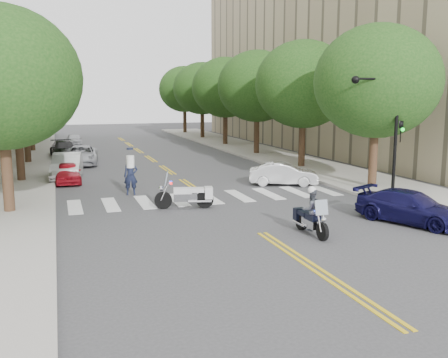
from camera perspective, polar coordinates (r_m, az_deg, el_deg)
name	(u,v)px	position (r m, az deg, el deg)	size (l,w,h in m)	color
ground	(262,233)	(18.03, 4.34, -6.18)	(140.00, 140.00, 0.00)	#38383A
sidewalk_left	(18,163)	(38.36, -22.49, 1.67)	(5.00, 60.00, 0.15)	#9E9991
sidewalk_right	(264,153)	(41.60, 4.61, 2.94)	(5.00, 60.00, 0.15)	#9E9991
building_right	(406,31)	(53.61, 20.05, 15.61)	(26.00, 44.00, 22.00)	tan
tree_l_0	(0,78)	(22.06, -24.22, 10.49)	(6.40, 6.40, 8.45)	#382316
tree_l_1	(15,82)	(30.03, -22.79, 10.14)	(6.40, 6.40, 8.45)	#382316
tree_l_2	(23,85)	(38.02, -21.96, 9.93)	(6.40, 6.40, 8.45)	#382316
tree_l_3	(29,87)	(46.01, -21.42, 9.80)	(6.40, 6.40, 8.45)	#382316
tree_l_4	(33,88)	(54.00, -21.04, 9.70)	(6.40, 6.40, 8.45)	#382316
tree_l_5	(35,89)	(62.00, -20.76, 9.63)	(6.40, 6.40, 8.45)	#382316
tree_r_0	(377,82)	(26.95, 17.08, 10.60)	(6.40, 6.40, 8.45)	#382316
tree_r_1	(303,84)	(33.79, 9.06, 10.62)	(6.40, 6.40, 8.45)	#382316
tree_r_2	(257,86)	(41.05, 3.80, 10.53)	(6.40, 6.40, 8.45)	#382316
tree_r_3	(225,88)	(48.54, 0.15, 10.41)	(6.40, 6.40, 8.45)	#382316
tree_r_4	(202,88)	(56.18, -2.52, 10.30)	(6.40, 6.40, 8.45)	#382316
tree_r_5	(184,89)	(63.90, -4.55, 10.20)	(6.40, 6.40, 8.45)	#382316
traffic_signal_pole	(388,121)	(24.31, 18.22, 6.36)	(2.82, 0.42, 6.00)	black
motorcycle_police	(310,213)	(17.91, 9.85, -3.83)	(0.73, 2.15, 1.75)	black
motorcycle_parked	(189,195)	(21.75, -3.98, -1.87)	(2.55, 0.95, 1.66)	black
officer_standing	(131,176)	(25.01, -10.61, 0.34)	(0.68, 0.45, 1.88)	#171C34
convertible	(284,174)	(27.44, 6.82, 0.57)	(1.30, 3.72, 1.23)	white
sedan_blue	(411,207)	(20.53, 20.57, -3.04)	(1.74, 4.29, 1.25)	#0F0E3A
parked_car_a	(68,173)	(29.29, -17.41, 0.71)	(1.38, 3.44, 1.17)	#AA121F
parked_car_b	(67,166)	(30.75, -17.50, 1.42)	(1.59, 4.55, 1.50)	silver
parked_car_c	(81,155)	(36.69, -15.99, 2.63)	(2.21, 4.79, 1.33)	#A1A2A8
parked_car_d	(64,150)	(40.69, -17.82, 3.21)	(1.88, 4.63, 1.34)	black
parked_car_e	(74,140)	(50.17, -16.76, 4.32)	(1.43, 3.55, 1.21)	#A1A1A6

